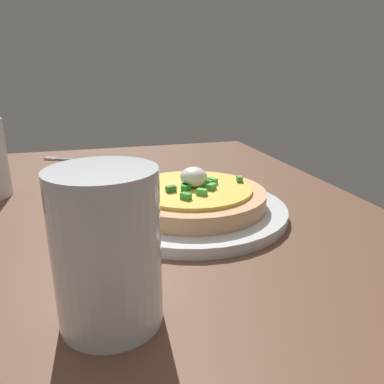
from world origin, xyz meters
TOP-DOWN VIEW (x-y plane):
  - dining_table at (0.00, 0.00)cm, footprint 91.66×70.90cm
  - plate at (-3.74, -7.98)cm, footprint 26.03×26.03cm
  - pizza at (-3.74, -7.98)cm, footprint 20.18×20.18cm
  - cup_near at (-23.65, 4.46)cm, footprint 8.25×8.25cm
  - fork at (34.56, 10.12)cm, footprint 7.26×11.01cm

SIDE VIEW (x-z plane):
  - dining_table at x=0.00cm, z-range 0.00..3.36cm
  - fork at x=34.56cm, z-range 3.36..3.86cm
  - plate at x=-3.74cm, z-range 3.36..4.74cm
  - pizza at x=-3.74cm, z-range 3.44..8.85cm
  - cup_near at x=-23.65cm, z-range 2.68..15.34cm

